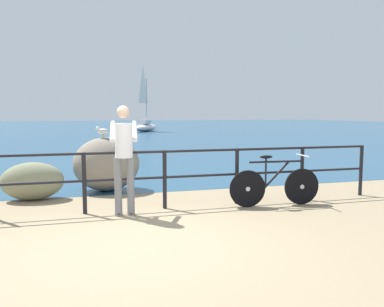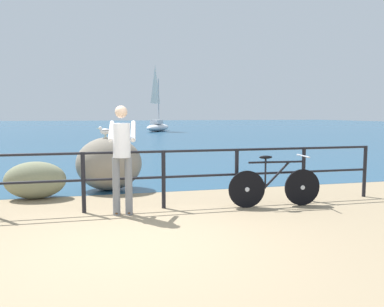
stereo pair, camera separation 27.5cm
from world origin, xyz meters
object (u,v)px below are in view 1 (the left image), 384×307
(bicycle, at_px, (275,184))
(sailboat, at_px, (146,124))
(person_at_railing, at_px, (124,155))
(breakwater_boulder_main, at_px, (107,164))
(seagull, at_px, (103,131))
(breakwater_boulder_left, at_px, (32,181))

(bicycle, xyz_separation_m, sailboat, (2.53, 30.18, 0.32))
(bicycle, distance_m, sailboat, 30.29)
(bicycle, bearing_deg, sailboat, 88.98)
(bicycle, xyz_separation_m, person_at_railing, (-2.67, 0.07, 0.60))
(bicycle, bearing_deg, breakwater_boulder_main, 144.99)
(bicycle, distance_m, person_at_railing, 2.74)
(sailboat, bearing_deg, seagull, -159.74)
(bicycle, height_order, breakwater_boulder_main, breakwater_boulder_main)
(breakwater_boulder_left, bearing_deg, person_at_railing, -46.20)
(bicycle, relative_size, breakwater_boulder_main, 1.21)
(seagull, bearing_deg, breakwater_boulder_main, -111.93)
(seagull, bearing_deg, person_at_railing, 127.42)
(bicycle, relative_size, person_at_railing, 0.95)
(seagull, distance_m, sailboat, 28.50)
(breakwater_boulder_left, xyz_separation_m, sailboat, (6.78, 28.47, 0.35))
(breakwater_boulder_left, bearing_deg, bicycle, -21.97)
(seagull, bearing_deg, sailboat, -69.22)
(person_at_railing, distance_m, breakwater_boulder_left, 2.36)
(breakwater_boulder_main, bearing_deg, seagull, -143.68)
(person_at_railing, height_order, seagull, person_at_railing)
(sailboat, bearing_deg, person_at_railing, -158.59)
(breakwater_boulder_main, xyz_separation_m, seagull, (-0.07, -0.05, 0.71))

